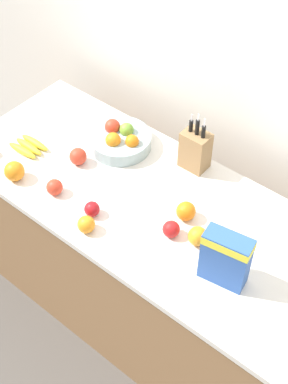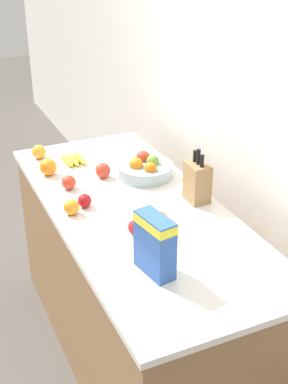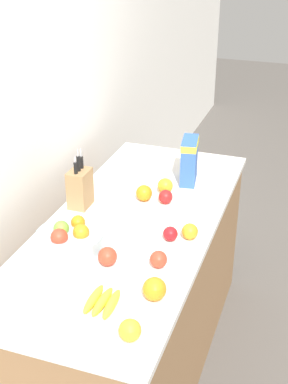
{
  "view_description": "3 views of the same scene",
  "coord_description": "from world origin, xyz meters",
  "px_view_note": "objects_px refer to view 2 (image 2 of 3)",
  "views": [
    {
      "loc": [
        0.98,
        -1.2,
        2.57
      ],
      "look_at": [
        0.05,
        -0.06,
        1.0
      ],
      "focal_mm": 50.0,
      "sensor_mm": 36.0,
      "label": 1
    },
    {
      "loc": [
        1.99,
        -0.86,
        2.09
      ],
      "look_at": [
        0.1,
        -0.0,
        1.02
      ],
      "focal_mm": 50.0,
      "sensor_mm": 36.0,
      "label": 2
    },
    {
      "loc": [
        -2.01,
        -0.75,
        2.15
      ],
      "look_at": [
        0.08,
        -0.03,
        1.0
      ],
      "focal_mm": 50.0,
      "sensor_mm": 36.0,
      "label": 3
    }
  ],
  "objects_px": {
    "orange_near_bowl": "(48,167)",
    "orange_mid_right": "(154,237)",
    "orange_by_cereal": "(71,207)",
    "apple_rear": "(69,182)",
    "knife_block": "(197,182)",
    "apple_middle": "(85,201)",
    "orange_back_center": "(39,152)",
    "cereal_box": "(155,242)",
    "fruit_bowl": "(145,169)",
    "orange_front_left": "(159,220)",
    "apple_rightmost": "(103,170)",
    "apple_by_knife_block": "(136,227)",
    "banana_bunch": "(73,159)"
  },
  "relations": [
    {
      "from": "orange_near_bowl",
      "to": "orange_mid_right",
      "type": "xyz_separation_m",
      "value": [
        0.83,
        0.22,
        -0.01
      ]
    },
    {
      "from": "orange_by_cereal",
      "to": "apple_rear",
      "type": "bearing_deg",
      "value": 165.29
    },
    {
      "from": "knife_block",
      "to": "apple_middle",
      "type": "relative_size",
      "value": 4.58
    },
    {
      "from": "orange_mid_right",
      "to": "apple_middle",
      "type": "bearing_deg",
      "value": -159.95
    },
    {
      "from": "knife_block",
      "to": "orange_by_cereal",
      "type": "height_order",
      "value": "knife_block"
    },
    {
      "from": "orange_back_center",
      "to": "orange_mid_right",
      "type": "height_order",
      "value": "orange_mid_right"
    },
    {
      "from": "cereal_box",
      "to": "orange_mid_right",
      "type": "bearing_deg",
      "value": 145.64
    },
    {
      "from": "cereal_box",
      "to": "fruit_bowl",
      "type": "distance_m",
      "value": 0.85
    },
    {
      "from": "fruit_bowl",
      "to": "orange_front_left",
      "type": "xyz_separation_m",
      "value": [
        0.5,
        -0.16,
        -0.0
      ]
    },
    {
      "from": "knife_block",
      "to": "apple_middle",
      "type": "bearing_deg",
      "value": -107.36
    },
    {
      "from": "cereal_box",
      "to": "orange_near_bowl",
      "type": "distance_m",
      "value": 1.01
    },
    {
      "from": "orange_back_center",
      "to": "apple_rightmost",
      "type": "bearing_deg",
      "value": 32.34
    },
    {
      "from": "fruit_bowl",
      "to": "orange_front_left",
      "type": "height_order",
      "value": "fruit_bowl"
    },
    {
      "from": "apple_middle",
      "to": "apple_rightmost",
      "type": "relative_size",
      "value": 0.82
    },
    {
      "from": "orange_mid_right",
      "to": "apple_by_knife_block",
      "type": "bearing_deg",
      "value": -161.73
    },
    {
      "from": "orange_back_center",
      "to": "apple_by_knife_block",
      "type": "bearing_deg",
      "value": 10.09
    },
    {
      "from": "apple_by_knife_block",
      "to": "orange_by_cereal",
      "type": "bearing_deg",
      "value": -144.75
    },
    {
      "from": "cereal_box",
      "to": "apple_middle",
      "type": "height_order",
      "value": "cereal_box"
    },
    {
      "from": "banana_bunch",
      "to": "orange_front_left",
      "type": "bearing_deg",
      "value": 8.61
    },
    {
      "from": "apple_rightmost",
      "to": "knife_block",
      "type": "bearing_deg",
      "value": 37.1
    },
    {
      "from": "banana_bunch",
      "to": "orange_near_bowl",
      "type": "height_order",
      "value": "orange_near_bowl"
    },
    {
      "from": "orange_by_cereal",
      "to": "orange_near_bowl",
      "type": "distance_m",
      "value": 0.45
    },
    {
      "from": "fruit_bowl",
      "to": "orange_mid_right",
      "type": "relative_size",
      "value": 3.65
    },
    {
      "from": "orange_front_left",
      "to": "orange_near_bowl",
      "type": "relative_size",
      "value": 0.91
    },
    {
      "from": "orange_by_cereal",
      "to": "orange_near_bowl",
      "type": "xyz_separation_m",
      "value": [
        -0.45,
        0.02,
        0.01
      ]
    },
    {
      "from": "orange_back_center",
      "to": "knife_block",
      "type": "bearing_deg",
      "value": 34.91
    },
    {
      "from": "knife_block",
      "to": "fruit_bowl",
      "type": "xyz_separation_m",
      "value": [
        -0.34,
        -0.11,
        -0.06
      ]
    },
    {
      "from": "knife_block",
      "to": "apple_by_knife_block",
      "type": "bearing_deg",
      "value": -67.21
    },
    {
      "from": "orange_front_left",
      "to": "orange_mid_right",
      "type": "height_order",
      "value": "orange_front_left"
    },
    {
      "from": "knife_block",
      "to": "banana_bunch",
      "type": "distance_m",
      "value": 0.78
    },
    {
      "from": "fruit_bowl",
      "to": "apple_rear",
      "type": "xyz_separation_m",
      "value": [
        -0.02,
        -0.4,
        -0.01
      ]
    },
    {
      "from": "apple_rear",
      "to": "orange_near_bowl",
      "type": "xyz_separation_m",
      "value": [
        -0.2,
        -0.05,
        0.01
      ]
    },
    {
      "from": "orange_near_bowl",
      "to": "orange_by_cereal",
      "type": "bearing_deg",
      "value": -2.1
    },
    {
      "from": "orange_mid_right",
      "to": "orange_by_cereal",
      "type": "bearing_deg",
      "value": -148.88
    },
    {
      "from": "banana_bunch",
      "to": "apple_by_knife_block",
      "type": "xyz_separation_m",
      "value": [
        0.82,
        0.01,
        0.02
      ]
    },
    {
      "from": "apple_rear",
      "to": "orange_front_left",
      "type": "distance_m",
      "value": 0.57
    },
    {
      "from": "knife_block",
      "to": "apple_rightmost",
      "type": "xyz_separation_m",
      "value": [
        -0.42,
        -0.32,
        -0.06
      ]
    },
    {
      "from": "apple_middle",
      "to": "orange_by_cereal",
      "type": "xyz_separation_m",
      "value": [
        0.04,
        -0.08,
        0.0
      ]
    },
    {
      "from": "apple_middle",
      "to": "apple_by_knife_block",
      "type": "height_order",
      "value": "apple_by_knife_block"
    },
    {
      "from": "knife_block",
      "to": "apple_middle",
      "type": "xyz_separation_m",
      "value": [
        -0.16,
        -0.5,
        -0.07
      ]
    },
    {
      "from": "cereal_box",
      "to": "orange_back_center",
      "type": "distance_m",
      "value": 1.24
    },
    {
      "from": "banana_bunch",
      "to": "orange_back_center",
      "type": "height_order",
      "value": "orange_back_center"
    },
    {
      "from": "orange_back_center",
      "to": "orange_near_bowl",
      "type": "bearing_deg",
      "value": -2.63
    },
    {
      "from": "knife_block",
      "to": "banana_bunch",
      "type": "bearing_deg",
      "value": -149.0
    },
    {
      "from": "banana_bunch",
      "to": "apple_rightmost",
      "type": "bearing_deg",
      "value": 18.48
    },
    {
      "from": "apple_rear",
      "to": "orange_front_left",
      "type": "relative_size",
      "value": 0.88
    },
    {
      "from": "orange_back_center",
      "to": "orange_front_left",
      "type": "bearing_deg",
      "value": 16.45
    },
    {
      "from": "orange_back_center",
      "to": "cereal_box",
      "type": "bearing_deg",
      "value": 5.85
    },
    {
      "from": "cereal_box",
      "to": "apple_rightmost",
      "type": "distance_m",
      "value": 0.87
    },
    {
      "from": "apple_by_knife_block",
      "to": "knife_block",
      "type": "bearing_deg",
      "value": 112.79
    }
  ]
}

